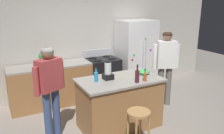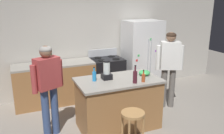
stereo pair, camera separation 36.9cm
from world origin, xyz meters
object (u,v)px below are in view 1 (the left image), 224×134
at_px(person_by_island_left, 50,85).
at_px(bottle_soda, 96,76).
at_px(stove_range, 103,77).
at_px(mixing_bowl, 144,72).
at_px(person_by_sink_right, 166,62).
at_px(kitchen_island, 119,103).
at_px(refrigerator, 136,56).
at_px(bar_stool, 139,121).
at_px(bottle_wine, 137,76).
at_px(potted_plant, 43,58).
at_px(blender_appliance, 108,71).
at_px(bottle_cooking_sauce, 145,77).

bearing_deg(person_by_island_left, bottle_soda, -7.92).
distance_m(stove_range, mixing_bowl, 1.59).
xyz_separation_m(person_by_sink_right, bottle_soda, (-1.79, -0.28, 0.02)).
height_order(kitchen_island, refrigerator, refrigerator).
bearing_deg(person_by_island_left, bar_stool, -43.32).
height_order(bar_stool, mixing_bowl, mixing_bowl).
bearing_deg(bottle_wine, potted_plant, 123.11).
bearing_deg(mixing_bowl, person_by_sink_right, 22.56).
bearing_deg(stove_range, kitchen_island, -103.88).
relative_size(kitchen_island, blender_appliance, 4.37).
xyz_separation_m(kitchen_island, mixing_bowl, (0.55, 0.02, 0.52)).
height_order(blender_appliance, bottle_soda, blender_appliance).
bearing_deg(person_by_sink_right, stove_range, 130.36).
xyz_separation_m(kitchen_island, potted_plant, (-1.02, 1.55, 0.64)).
distance_m(potted_plant, bottle_cooking_sauce, 2.29).
xyz_separation_m(bottle_soda, mixing_bowl, (0.98, -0.06, -0.04)).
height_order(bottle_soda, bottle_cooking_sauce, bottle_soda).
xyz_separation_m(person_by_sink_right, bar_stool, (-1.50, -1.19, -0.48)).
relative_size(refrigerator, potted_plant, 6.11).
distance_m(refrigerator, bottle_soda, 2.27).
relative_size(kitchen_island, person_by_sink_right, 0.90).
height_order(kitchen_island, bottle_soda, bottle_soda).
relative_size(person_by_sink_right, bottle_cooking_sauce, 7.78).
bearing_deg(person_by_sink_right, bottle_soda, -171.17).
bearing_deg(kitchen_island, potted_plant, 123.28).
height_order(kitchen_island, person_by_sink_right, person_by_sink_right).
relative_size(bar_stool, bottle_soda, 2.73).
relative_size(kitchen_island, refrigerator, 0.82).
xyz_separation_m(bar_stool, blender_appliance, (-0.06, 0.92, 0.55)).
distance_m(kitchen_island, bottle_soda, 0.71).
bearing_deg(bottle_soda, bottle_wine, -31.32).
distance_m(blender_appliance, mixing_bowl, 0.75).
relative_size(bar_stool, blender_appliance, 2.03).
bearing_deg(potted_plant, person_by_sink_right, -26.51).
relative_size(refrigerator, blender_appliance, 5.32).
distance_m(bottle_wine, bottle_cooking_sauce, 0.17).
distance_m(refrigerator, blender_appliance, 2.09).
bearing_deg(person_by_sink_right, mixing_bowl, -157.44).
height_order(person_by_island_left, bar_stool, person_by_island_left).
height_order(refrigerator, stove_range, refrigerator).
bearing_deg(bottle_wine, stove_range, 83.85).
bearing_deg(mixing_bowl, kitchen_island, -177.47).
distance_m(person_by_sink_right, bottle_soda, 1.82).
relative_size(kitchen_island, potted_plant, 5.03).
relative_size(kitchen_island, bottle_cooking_sauce, 6.98).
distance_m(bar_stool, potted_plant, 2.60).
xyz_separation_m(blender_appliance, bottle_soda, (-0.24, -0.01, -0.05)).
xyz_separation_m(stove_range, bottle_cooking_sauce, (-0.03, -1.82, 0.54)).
height_order(kitchen_island, bottle_wine, bottle_wine).
xyz_separation_m(person_by_sink_right, mixing_bowl, (-0.81, -0.34, -0.03)).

